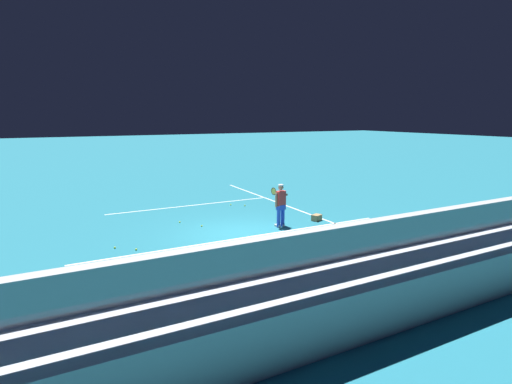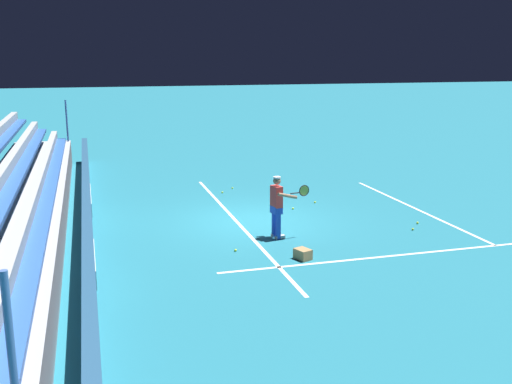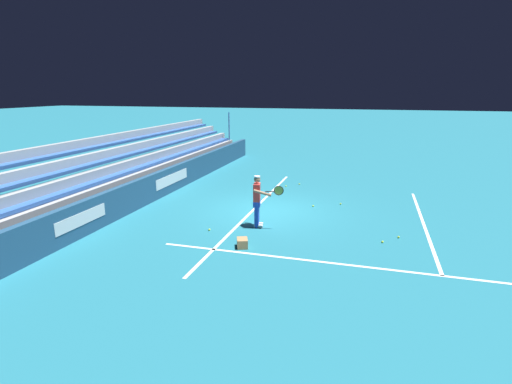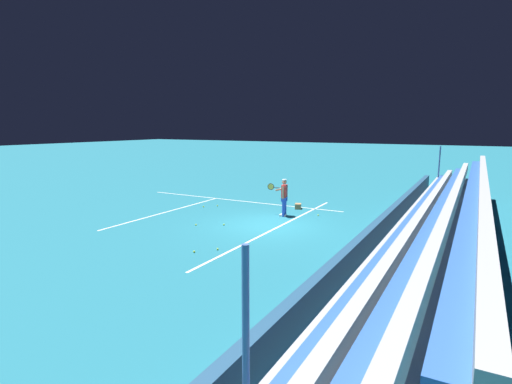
# 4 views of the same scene
# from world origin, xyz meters

# --- Properties ---
(ground_plane) EXTENTS (160.00, 160.00, 0.00)m
(ground_plane) POSITION_xyz_m (0.00, 0.00, 0.00)
(ground_plane) COLOR #1E6B7F
(court_baseline_white) EXTENTS (12.00, 0.10, 0.01)m
(court_baseline_white) POSITION_xyz_m (0.00, -0.50, 0.00)
(court_baseline_white) COLOR white
(court_baseline_white) RESTS_ON ground
(court_sideline_white) EXTENTS (0.10, 12.00, 0.01)m
(court_sideline_white) POSITION_xyz_m (4.11, 4.00, 0.00)
(court_sideline_white) COLOR white
(court_sideline_white) RESTS_ON ground
(court_service_line_white) EXTENTS (8.22, 0.10, 0.01)m
(court_service_line_white) POSITION_xyz_m (0.00, 5.50, 0.00)
(court_service_line_white) COLOR white
(court_service_line_white) RESTS_ON ground
(back_wall_sponsor_board) EXTENTS (24.19, 0.25, 1.10)m
(back_wall_sponsor_board) POSITION_xyz_m (0.00, -4.81, 0.55)
(back_wall_sponsor_board) COLOR navy
(back_wall_sponsor_board) RESTS_ON ground
(bleacher_stand) EXTENTS (22.98, 2.40, 2.95)m
(bleacher_stand) POSITION_xyz_m (0.00, -6.64, 0.73)
(bleacher_stand) COLOR #9EA3A8
(bleacher_stand) RESTS_ON ground
(tennis_player) EXTENTS (0.59, 1.05, 1.71)m
(tennis_player) POSITION_xyz_m (1.88, 0.17, 0.89)
(tennis_player) COLOR blue
(tennis_player) RESTS_ON ground
(ball_box_cardboard) EXTENTS (0.48, 0.42, 0.26)m
(ball_box_cardboard) POSITION_xyz_m (3.73, 0.24, 0.13)
(ball_box_cardboard) COLOR #A87F51
(ball_box_cardboard) RESTS_ON ground
(tennis_ball_far_right) EXTENTS (0.07, 0.07, 0.07)m
(tennis_ball_far_right) POSITION_xyz_m (-0.92, 1.61, 0.03)
(tennis_ball_far_right) COLOR #CCE533
(tennis_ball_far_right) RESTS_ON ground
(tennis_ball_near_player) EXTENTS (0.07, 0.07, 0.07)m
(tennis_ball_near_player) POSITION_xyz_m (-3.84, -0.08, 0.03)
(tennis_ball_near_player) COLOR #CCE533
(tennis_ball_near_player) RESTS_ON ground
(tennis_ball_far_left) EXTENTS (0.07, 0.07, 0.07)m
(tennis_ball_far_left) POSITION_xyz_m (2.71, -1.21, 0.03)
(tennis_ball_far_left) COLOR #CCE533
(tennis_ball_far_left) RESTS_ON ground
(tennis_ball_by_box) EXTENTS (0.07, 0.07, 0.07)m
(tennis_ball_by_box) POSITION_xyz_m (1.70, 4.61, 0.03)
(tennis_ball_by_box) COLOR #CCE533
(tennis_ball_by_box) RESTS_ON ground
(tennis_ball_toward_net) EXTENTS (0.07, 0.07, 0.07)m
(tennis_ball_toward_net) POSITION_xyz_m (2.25, 4.13, 0.03)
(tennis_ball_toward_net) COLOR #CCE533
(tennis_ball_toward_net) RESTS_ON ground
(tennis_ball_midcourt) EXTENTS (0.07, 0.07, 0.07)m
(tennis_ball_midcourt) POSITION_xyz_m (-1.52, 2.61, 0.03)
(tennis_ball_midcourt) COLOR #CCE533
(tennis_ball_midcourt) RESTS_ON ground
(tennis_ball_on_baseline) EXTENTS (0.07, 0.07, 0.07)m
(tennis_ball_on_baseline) POSITION_xyz_m (-4.43, 0.44, 0.03)
(tennis_ball_on_baseline) COLOR #CCE533
(tennis_ball_on_baseline) RESTS_ON ground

